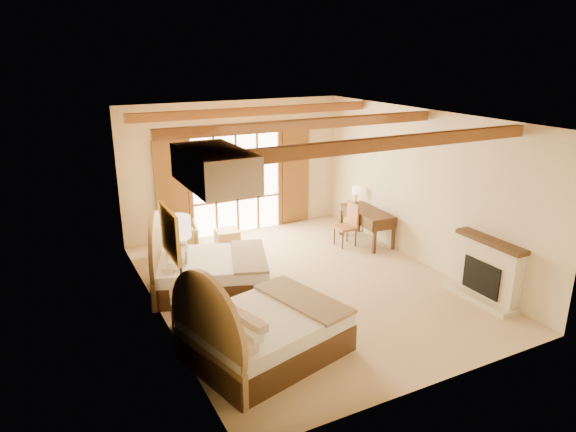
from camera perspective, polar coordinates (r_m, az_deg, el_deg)
floor at (r=9.98m, az=1.88°, el=-7.64°), size 7.00×7.00×0.00m
wall_back at (r=12.47m, az=-5.87°, el=5.33°), size 5.50×0.00×5.50m
wall_left at (r=8.47m, az=-14.52°, el=-1.29°), size 0.00×7.00×7.00m
wall_right at (r=10.95m, az=14.68°, el=3.05°), size 0.00×7.00×7.00m
ceiling at (r=9.07m, az=2.09°, el=10.92°), size 7.00×7.00×0.00m
ceiling_beams at (r=9.08m, az=2.08°, el=10.17°), size 5.39×4.60×0.18m
french_doors at (r=12.50m, az=-5.72°, el=3.71°), size 3.95×0.08×2.60m
fireplace at (r=9.88m, az=21.18°, el=-5.95°), size 0.46×1.40×1.16m
painting at (r=7.74m, az=-13.00°, el=-1.84°), size 0.06×0.95×0.75m
canopy_valance at (r=6.33m, az=-8.20°, el=5.37°), size 0.70×1.40×0.45m
bed_near at (r=7.63m, az=-3.51°, el=-12.63°), size 2.54×2.11×1.42m
bed_far at (r=9.69m, az=-9.36°, el=-5.99°), size 2.57×2.17×1.37m
nightstand at (r=8.41m, az=-10.93°, el=-10.64°), size 0.66×0.66×0.67m
floor_lamp at (r=8.11m, az=-12.09°, el=-1.96°), size 0.40×0.40×1.88m
armchair at (r=11.33m, az=-12.12°, el=-2.73°), size 0.97×0.98×0.76m
ottoman at (r=11.93m, az=-6.78°, el=-2.39°), size 0.54×0.54×0.37m
desk at (r=12.11m, az=8.71°, el=-0.99°), size 0.71×1.49×0.78m
desk_chair at (r=11.87m, az=6.47°, el=-1.84°), size 0.44×0.44×1.00m
desk_lamp at (r=12.43m, az=7.60°, el=2.77°), size 0.20×0.20×0.40m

